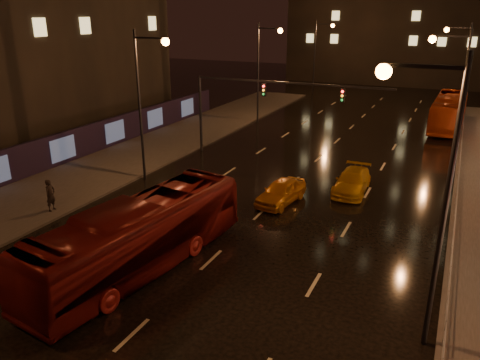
% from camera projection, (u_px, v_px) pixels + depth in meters
% --- Properties ---
extents(ground, '(140.00, 140.00, 0.00)m').
position_uv_depth(ground, '(311.00, 165.00, 35.65)').
color(ground, black).
rests_on(ground, ground).
extents(sidewalk_left, '(7.00, 70.00, 0.15)m').
position_uv_depth(sidewalk_left, '(127.00, 160.00, 36.77)').
color(sidewalk_left, '#38332D').
rests_on(sidewalk_left, ground).
extents(hoarding_left, '(0.30, 46.00, 2.50)m').
position_uv_depth(hoarding_left, '(61.00, 149.00, 35.29)').
color(hoarding_left, black).
rests_on(hoarding_left, ground).
extents(traffic_signal, '(15.31, 0.32, 6.20)m').
position_uv_depth(traffic_signal, '(251.00, 98.00, 36.07)').
color(traffic_signal, black).
rests_on(traffic_signal, ground).
extents(streetlight_right, '(2.64, 0.50, 10.00)m').
position_uv_depth(streetlight_right, '(428.00, 168.00, 14.57)').
color(streetlight_right, black).
rests_on(streetlight_right, ground).
extents(railing_right, '(0.05, 56.00, 1.00)m').
position_uv_depth(railing_right, '(458.00, 182.00, 29.56)').
color(railing_right, '#99999E').
rests_on(railing_right, sidewalk_right).
extents(bus_red, '(4.28, 12.03, 3.28)m').
position_uv_depth(bus_red, '(140.00, 236.00, 20.75)').
color(bus_red, '#61100D').
rests_on(bus_red, ground).
extents(bus_curb, '(3.10, 11.95, 3.31)m').
position_uv_depth(bus_curb, '(449.00, 112.00, 46.62)').
color(bus_curb, '#A83510').
rests_on(bus_curb, ground).
extents(taxi_near, '(2.27, 4.44, 1.45)m').
position_uv_depth(taxi_near, '(281.00, 192.00, 28.39)').
color(taxi_near, '#C37012').
rests_on(taxi_near, ground).
extents(taxi_far, '(2.12, 4.84, 1.39)m').
position_uv_depth(taxi_far, '(352.00, 182.00, 30.18)').
color(taxi_far, '#C18512').
rests_on(taxi_far, ground).
extents(pedestrian_a, '(0.51, 0.72, 1.87)m').
position_uv_depth(pedestrian_a, '(50.00, 195.00, 26.87)').
color(pedestrian_a, black).
rests_on(pedestrian_a, sidewalk_left).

